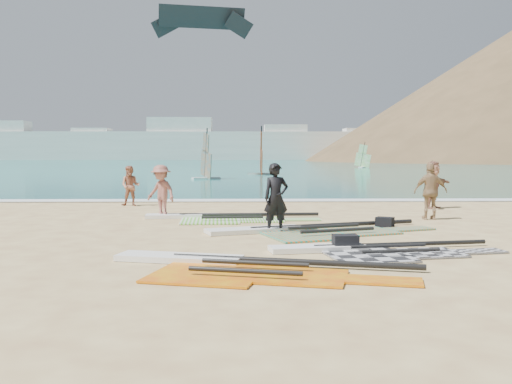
{
  "coord_description": "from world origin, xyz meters",
  "views": [
    {
      "loc": [
        -1.66,
        -13.56,
        2.23
      ],
      "look_at": [
        -1.31,
        4.0,
        1.0
      ],
      "focal_mm": 40.0,
      "sensor_mm": 36.0,
      "label": 1
    }
  ],
  "objects_px": {
    "rig_red": "(231,267)",
    "beachgoer_back": "(431,191)",
    "rig_grey": "(369,251)",
    "beachgoer_right": "(433,185)",
    "rig_green": "(218,218)",
    "person_wetsuit": "(276,198)",
    "rig_orange": "(306,231)",
    "beachgoer_left": "(130,186)",
    "beachgoer_mid": "(161,191)",
    "gear_bag_near": "(345,243)",
    "gear_bag_far": "(385,222)"
  },
  "relations": [
    {
      "from": "rig_green",
      "to": "gear_bag_near",
      "type": "height_order",
      "value": "gear_bag_near"
    },
    {
      "from": "rig_red",
      "to": "beachgoer_back",
      "type": "xyz_separation_m",
      "value": [
        6.41,
        7.91,
        0.89
      ]
    },
    {
      "from": "rig_orange",
      "to": "gear_bag_near",
      "type": "xyz_separation_m",
      "value": [
        0.59,
        -2.86,
        0.13
      ]
    },
    {
      "from": "beachgoer_mid",
      "to": "beachgoer_right",
      "type": "bearing_deg",
      "value": 52.76
    },
    {
      "from": "rig_grey",
      "to": "gear_bag_far",
      "type": "xyz_separation_m",
      "value": [
        1.43,
        4.34,
        0.1
      ]
    },
    {
      "from": "gear_bag_far",
      "to": "beachgoer_right",
      "type": "xyz_separation_m",
      "value": [
        3.32,
        5.65,
        0.8
      ]
    },
    {
      "from": "gear_bag_near",
      "to": "rig_green",
      "type": "bearing_deg",
      "value": 117.84
    },
    {
      "from": "gear_bag_near",
      "to": "beachgoer_back",
      "type": "height_order",
      "value": "beachgoer_back"
    },
    {
      "from": "beachgoer_right",
      "to": "beachgoer_back",
      "type": "bearing_deg",
      "value": -152.36
    },
    {
      "from": "rig_grey",
      "to": "rig_orange",
      "type": "relative_size",
      "value": 0.8
    },
    {
      "from": "gear_bag_far",
      "to": "beachgoer_mid",
      "type": "height_order",
      "value": "beachgoer_mid"
    },
    {
      "from": "rig_orange",
      "to": "beachgoer_right",
      "type": "height_order",
      "value": "beachgoer_right"
    },
    {
      "from": "rig_green",
      "to": "gear_bag_near",
      "type": "xyz_separation_m",
      "value": [
        3.19,
        -6.05,
        0.13
      ]
    },
    {
      "from": "rig_orange",
      "to": "beachgoer_left",
      "type": "bearing_deg",
      "value": 109.72
    },
    {
      "from": "rig_red",
      "to": "gear_bag_near",
      "type": "distance_m",
      "value": 3.28
    },
    {
      "from": "beachgoer_left",
      "to": "beachgoer_right",
      "type": "height_order",
      "value": "beachgoer_right"
    },
    {
      "from": "rig_red",
      "to": "beachgoer_mid",
      "type": "relative_size",
      "value": 3.36
    },
    {
      "from": "beachgoer_back",
      "to": "rig_red",
      "type": "bearing_deg",
      "value": 51.97
    },
    {
      "from": "rig_orange",
      "to": "person_wetsuit",
      "type": "distance_m",
      "value": 1.24
    },
    {
      "from": "rig_orange",
      "to": "beachgoer_mid",
      "type": "distance_m",
      "value": 5.89
    },
    {
      "from": "rig_orange",
      "to": "rig_red",
      "type": "xyz_separation_m",
      "value": [
        -1.97,
        -4.91,
        -0.0
      ]
    },
    {
      "from": "rig_red",
      "to": "beachgoer_mid",
      "type": "height_order",
      "value": "beachgoer_mid"
    },
    {
      "from": "rig_green",
      "to": "beachgoer_mid",
      "type": "distance_m",
      "value": 2.16
    },
    {
      "from": "rig_red",
      "to": "beachgoer_right",
      "type": "distance_m",
      "value": 14.04
    },
    {
      "from": "rig_green",
      "to": "gear_bag_near",
      "type": "relative_size",
      "value": 10.61
    },
    {
      "from": "rig_grey",
      "to": "beachgoer_right",
      "type": "relative_size",
      "value": 2.8
    },
    {
      "from": "gear_bag_far",
      "to": "beachgoer_left",
      "type": "bearing_deg",
      "value": 142.16
    },
    {
      "from": "rig_grey",
      "to": "person_wetsuit",
      "type": "height_order",
      "value": "person_wetsuit"
    },
    {
      "from": "rig_red",
      "to": "person_wetsuit",
      "type": "bearing_deg",
      "value": 91.28
    },
    {
      "from": "rig_green",
      "to": "beachgoer_mid",
      "type": "bearing_deg",
      "value": 163.45
    },
    {
      "from": "gear_bag_far",
      "to": "beachgoer_mid",
      "type": "bearing_deg",
      "value": 159.94
    },
    {
      "from": "gear_bag_near",
      "to": "rig_grey",
      "type": "bearing_deg",
      "value": -40.23
    },
    {
      "from": "person_wetsuit",
      "to": "beachgoer_back",
      "type": "bearing_deg",
      "value": 13.89
    },
    {
      "from": "rig_orange",
      "to": "gear_bag_far",
      "type": "xyz_separation_m",
      "value": [
        2.47,
        1.1,
        0.1
      ]
    },
    {
      "from": "gear_bag_near",
      "to": "beachgoer_back",
      "type": "bearing_deg",
      "value": 56.63
    },
    {
      "from": "rig_orange",
      "to": "beachgoer_right",
      "type": "bearing_deg",
      "value": 30.4
    },
    {
      "from": "rig_grey",
      "to": "rig_orange",
      "type": "xyz_separation_m",
      "value": [
        -1.04,
        3.24,
        0.0
      ]
    },
    {
      "from": "rig_green",
      "to": "person_wetsuit",
      "type": "bearing_deg",
      "value": -64.24
    },
    {
      "from": "beachgoer_mid",
      "to": "rig_orange",
      "type": "bearing_deg",
      "value": -2.81
    },
    {
      "from": "rig_grey",
      "to": "beachgoer_back",
      "type": "distance_m",
      "value": 7.17
    },
    {
      "from": "gear_bag_near",
      "to": "person_wetsuit",
      "type": "distance_m",
      "value": 3.24
    },
    {
      "from": "beachgoer_left",
      "to": "person_wetsuit",
      "type": "bearing_deg",
      "value": -51.06
    },
    {
      "from": "beachgoer_mid",
      "to": "beachgoer_left",
      "type": "bearing_deg",
      "value": 149.64
    },
    {
      "from": "rig_green",
      "to": "rig_orange",
      "type": "xyz_separation_m",
      "value": [
        2.61,
        -3.19,
        0.0
      ]
    },
    {
      "from": "rig_green",
      "to": "gear_bag_near",
      "type": "bearing_deg",
      "value": -64.99
    },
    {
      "from": "rig_grey",
      "to": "beachgoer_back",
      "type": "xyz_separation_m",
      "value": [
        3.41,
        6.24,
        0.89
      ]
    },
    {
      "from": "beachgoer_left",
      "to": "beachgoer_back",
      "type": "xyz_separation_m",
      "value": [
        10.89,
        -5.02,
        0.1
      ]
    },
    {
      "from": "rig_grey",
      "to": "beachgoer_right",
      "type": "xyz_separation_m",
      "value": [
        4.74,
        10.0,
        0.9
      ]
    },
    {
      "from": "gear_bag_near",
      "to": "person_wetsuit",
      "type": "bearing_deg",
      "value": 116.95
    },
    {
      "from": "rig_green",
      "to": "beachgoer_left",
      "type": "xyz_separation_m",
      "value": [
        -3.84,
        4.84,
        0.78
      ]
    }
  ]
}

